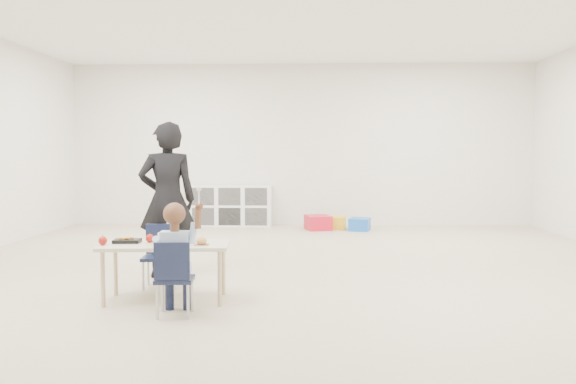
{
  "coord_description": "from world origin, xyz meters",
  "views": [
    {
      "loc": [
        0.21,
        -6.13,
        1.24
      ],
      "look_at": [
        -0.04,
        0.1,
        0.85
      ],
      "focal_mm": 38.0,
      "sensor_mm": 36.0,
      "label": 1
    }
  ],
  "objects_px": {
    "chair_near": "(175,278)",
    "cubby_shelf": "(231,206)",
    "table": "(166,272)",
    "child": "(174,256)",
    "adult": "(167,200)"
  },
  "relations": [
    {
      "from": "chair_near",
      "to": "cubby_shelf",
      "type": "relative_size",
      "value": 0.42
    },
    {
      "from": "table",
      "to": "chair_near",
      "type": "xyz_separation_m",
      "value": [
        0.19,
        -0.47,
        0.04
      ]
    },
    {
      "from": "child",
      "to": "adult",
      "type": "bearing_deg",
      "value": 101.16
    },
    {
      "from": "table",
      "to": "child",
      "type": "bearing_deg",
      "value": -72.83
    },
    {
      "from": "chair_near",
      "to": "cubby_shelf",
      "type": "height_order",
      "value": "cubby_shelf"
    },
    {
      "from": "child",
      "to": "cubby_shelf",
      "type": "bearing_deg",
      "value": 89.24
    },
    {
      "from": "child",
      "to": "cubby_shelf",
      "type": "distance_m",
      "value": 5.86
    },
    {
      "from": "table",
      "to": "cubby_shelf",
      "type": "height_order",
      "value": "cubby_shelf"
    },
    {
      "from": "table",
      "to": "chair_near",
      "type": "relative_size",
      "value": 1.88
    },
    {
      "from": "child",
      "to": "adult",
      "type": "distance_m",
      "value": 1.58
    },
    {
      "from": "cubby_shelf",
      "to": "adult",
      "type": "distance_m",
      "value": 4.38
    },
    {
      "from": "child",
      "to": "cubby_shelf",
      "type": "xyz_separation_m",
      "value": [
        -0.36,
        5.85,
        -0.11
      ]
    },
    {
      "from": "chair_near",
      "to": "adult",
      "type": "xyz_separation_m",
      "value": [
        -0.41,
        1.49,
        0.49
      ]
    },
    {
      "from": "child",
      "to": "cubby_shelf",
      "type": "height_order",
      "value": "child"
    },
    {
      "from": "child",
      "to": "cubby_shelf",
      "type": "relative_size",
      "value": 0.66
    }
  ]
}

